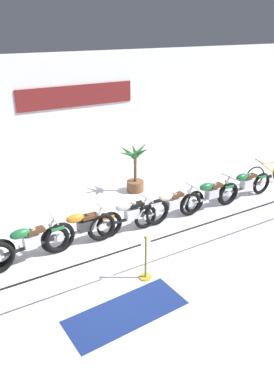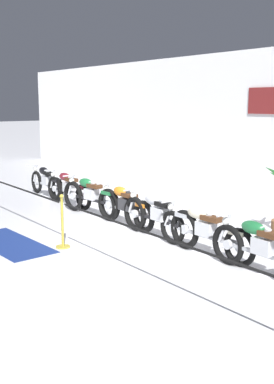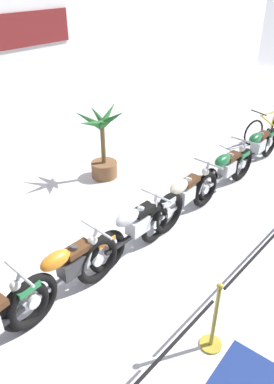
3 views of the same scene
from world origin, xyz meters
TOP-DOWN VIEW (x-y plane):
  - ground_plane at (0.00, 0.00)m, footprint 120.00×120.00m
  - motorcycle_orange_3 at (-0.60, 0.59)m, footprint 2.14×0.62m
  - motorcycle_silver_4 at (0.68, 0.51)m, footprint 2.39×0.62m
  - motorcycle_cream_5 at (1.98, 0.52)m, footprint 2.37×0.62m
  - motorcycle_green_6 at (3.34, 0.46)m, footprint 2.14×0.62m
  - motorcycle_green_7 at (4.76, 0.48)m, footprint 2.22×0.62m
  - bicycle at (6.38, 0.96)m, footprint 1.64×0.61m
  - potted_palm_left_of_row at (2.14, 2.76)m, footprint 1.12×1.03m
  - stanchion_mid_left at (0.03, -1.34)m, footprint 0.28×0.28m

SIDE VIEW (x-z plane):
  - ground_plane at x=0.00m, z-range 0.00..0.00m
  - stanchion_mid_left at x=0.03m, z-range -0.17..0.88m
  - bicycle at x=6.38m, z-range -0.10..0.84m
  - motorcycle_orange_3 at x=-0.60m, z-range -0.01..0.92m
  - motorcycle_cream_5 at x=1.98m, z-range 0.00..0.92m
  - motorcycle_green_6 at x=3.34m, z-range 0.00..0.93m
  - motorcycle_green_7 at x=4.76m, z-range 0.00..0.94m
  - motorcycle_silver_4 at x=0.68m, z-range 0.00..0.96m
  - potted_palm_left_of_row at x=2.14m, z-range -0.11..1.51m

